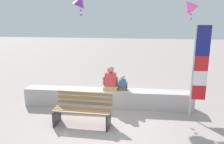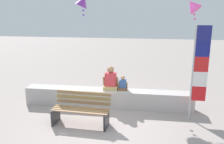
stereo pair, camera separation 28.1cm
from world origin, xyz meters
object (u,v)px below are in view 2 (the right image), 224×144
at_px(flag_banner, 198,68).
at_px(kite_purple, 83,1).
at_px(person_adult, 111,80).
at_px(kite_magenta, 193,5).
at_px(person_child, 123,84).
at_px(park_bench, 81,110).

bearing_deg(flag_banner, kite_purple, 141.75).
height_order(person_adult, kite_magenta, kite_magenta).
bearing_deg(person_child, kite_magenta, 50.50).
distance_m(flag_banner, kite_magenta, 4.02).
height_order(park_bench, person_adult, person_adult).
height_order(park_bench, kite_magenta, kite_magenta).
bearing_deg(park_bench, flag_banner, 13.89).
bearing_deg(person_adult, person_child, 0.05).
relative_size(flag_banner, kite_purple, 3.06).
relative_size(park_bench, person_adult, 2.07).
xyz_separation_m(flag_banner, kite_magenta, (0.29, 3.63, 1.70)).
relative_size(park_bench, kite_magenta, 1.76).
xyz_separation_m(person_child, kite_purple, (-1.95, 2.60, 2.64)).
bearing_deg(person_adult, kite_magenta, 46.24).
xyz_separation_m(person_adult, person_child, (0.40, 0.00, -0.12)).
distance_m(park_bench, person_child, 1.78).
relative_size(person_child, flag_banner, 0.18).
distance_m(person_adult, kite_magenta, 4.76).
height_order(park_bench, person_child, person_child).
height_order(person_child, flag_banner, flag_banner).
bearing_deg(kite_magenta, person_adult, -133.76).
bearing_deg(flag_banner, person_adult, 165.94).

